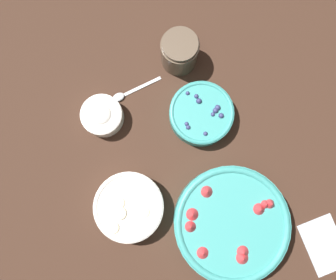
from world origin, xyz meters
TOP-DOWN VIEW (x-y plane):
  - ground_plane at (0.00, 0.00)m, footprint 4.00×4.00m
  - bowl_strawberries at (0.14, 0.05)m, footprint 0.27×0.27m
  - bowl_blueberries at (-0.12, 0.14)m, footprint 0.16×0.16m
  - bowl_bananas at (-0.01, -0.13)m, footprint 0.17×0.17m
  - bowl_cream at (-0.24, -0.08)m, footprint 0.10×0.10m
  - jar_chocolate at (-0.28, 0.17)m, footprint 0.10×0.10m
  - napkin at (0.32, 0.22)m, footprint 0.14×0.11m
  - spoon at (-0.27, 0.01)m, footprint 0.03×0.14m

SIDE VIEW (x-z plane):
  - ground_plane at x=0.00m, z-range 0.00..0.00m
  - napkin at x=0.32m, z-range 0.00..0.01m
  - spoon at x=-0.27m, z-range 0.00..0.01m
  - bowl_cream at x=-0.24m, z-range 0.00..0.05m
  - bowl_blueberries at x=-0.12m, z-range 0.00..0.06m
  - bowl_bananas at x=-0.01m, z-range 0.00..0.06m
  - jar_chocolate at x=-0.28m, z-range 0.00..0.09m
  - bowl_strawberries at x=0.14m, z-range 0.00..0.09m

